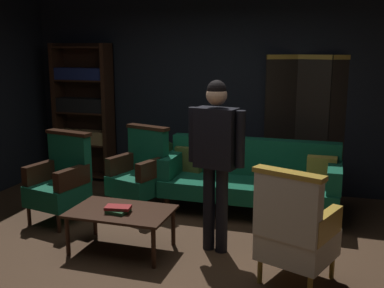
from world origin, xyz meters
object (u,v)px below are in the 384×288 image
at_px(book_green_cloth, 118,211).
at_px(bookshelf, 84,110).
at_px(folding_screen, 312,124).
at_px(armchair_gilt_accent, 295,230).
at_px(standing_figure, 216,151).
at_px(armchair_wing_right, 140,171).
at_px(velvet_couch, 251,176).
at_px(book_red_leather, 118,208).
at_px(coffee_table, 121,215).
at_px(potted_plant, 162,162).
at_px(armchair_wing_left, 61,180).

bearing_deg(book_green_cloth, bookshelf, 126.08).
distance_m(folding_screen, armchair_gilt_accent, 2.62).
bearing_deg(standing_figure, armchair_wing_right, 143.52).
bearing_deg(armchair_wing_right, velvet_couch, 14.15).
bearing_deg(bookshelf, folding_screen, 2.62).
xyz_separation_m(velvet_couch, armchair_gilt_accent, (0.68, -1.67, 0.04)).
distance_m(folding_screen, armchair_wing_right, 2.38).
bearing_deg(bookshelf, book_red_leather, -53.92).
xyz_separation_m(folding_screen, coffee_table, (-1.67, -2.39, -0.61)).
distance_m(bookshelf, book_green_cloth, 2.91).
distance_m(folding_screen, bookshelf, 3.35).
xyz_separation_m(armchair_gilt_accent, potted_plant, (-1.98, 2.07, -0.06)).
height_order(coffee_table, book_red_leather, book_red_leather).
height_order(armchair_gilt_accent, armchair_wing_right, same).
height_order(folding_screen, bookshelf, bookshelf).
distance_m(folding_screen, potted_plant, 2.09).
height_order(velvet_couch, armchair_gilt_accent, armchair_gilt_accent).
height_order(folding_screen, armchair_gilt_accent, folding_screen).
height_order(bookshelf, standing_figure, bookshelf).
bearing_deg(armchair_gilt_accent, bookshelf, 144.43).
relative_size(armchair_gilt_accent, book_green_cloth, 5.37).
relative_size(standing_figure, book_red_leather, 6.95).
height_order(coffee_table, armchair_wing_right, armchair_wing_right).
height_order(bookshelf, coffee_table, bookshelf).
height_order(folding_screen, book_green_cloth, folding_screen).
height_order(velvet_couch, armchair_wing_right, armchair_wing_right).
bearing_deg(potted_plant, armchair_gilt_accent, -46.20).
height_order(folding_screen, potted_plant, folding_screen).
distance_m(armchair_gilt_accent, standing_figure, 1.07).
distance_m(coffee_table, book_green_cloth, 0.09).
relative_size(velvet_couch, standing_figure, 1.25).
xyz_separation_m(velvet_couch, coffee_table, (-1.02, -1.49, -0.08)).
distance_m(bookshelf, armchair_gilt_accent, 4.19).
height_order(velvet_couch, book_red_leather, velvet_couch).
distance_m(armchair_gilt_accent, book_green_cloth, 1.71).
relative_size(velvet_couch, book_red_leather, 8.66).
height_order(coffee_table, book_green_cloth, book_green_cloth).
relative_size(bookshelf, book_red_leather, 8.37).
distance_m(folding_screen, book_red_leather, 3.02).
bearing_deg(folding_screen, velvet_couch, -125.96).
relative_size(armchair_wing_right, standing_figure, 0.61).
distance_m(velvet_couch, armchair_gilt_accent, 1.81).
xyz_separation_m(armchair_wing_left, standing_figure, (1.91, -0.25, 0.54)).
bearing_deg(armchair_wing_left, potted_plant, 61.31).
relative_size(velvet_couch, armchair_wing_left, 2.04).
distance_m(coffee_table, armchair_gilt_accent, 1.72).
bearing_deg(folding_screen, armchair_wing_right, -148.07).
relative_size(folding_screen, potted_plant, 2.54).
bearing_deg(coffee_table, armchair_wing_left, 152.44).
bearing_deg(bookshelf, potted_plant, -14.01).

